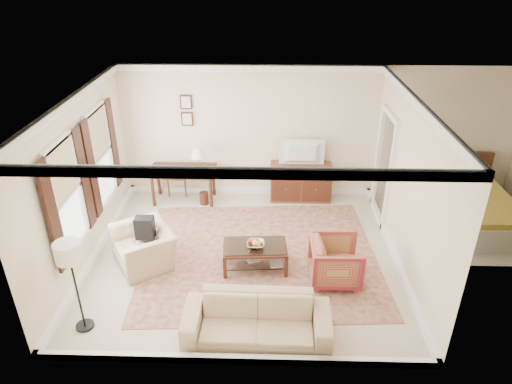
{
  "coord_description": "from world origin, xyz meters",
  "views": [
    {
      "loc": [
        0.4,
        -6.82,
        4.9
      ],
      "look_at": [
        0.2,
        0.3,
        1.15
      ],
      "focal_mm": 32.0,
      "sensor_mm": 36.0,
      "label": 1
    }
  ],
  "objects_px": {
    "writing_desk": "(183,173)",
    "coffee_table": "(255,250)",
    "striped_armchair": "(336,259)",
    "sofa": "(257,314)",
    "club_armchair": "(143,241)",
    "tv": "(302,145)",
    "sideboard": "(301,182)"
  },
  "relations": [
    {
      "from": "writing_desk",
      "to": "striped_armchair",
      "type": "relative_size",
      "value": 1.68
    },
    {
      "from": "coffee_table",
      "to": "club_armchair",
      "type": "distance_m",
      "value": 1.94
    },
    {
      "from": "writing_desk",
      "to": "coffee_table",
      "type": "bearing_deg",
      "value": -55.76
    },
    {
      "from": "striped_armchair",
      "to": "club_armchair",
      "type": "xyz_separation_m",
      "value": [
        -3.28,
        0.37,
        0.04
      ]
    },
    {
      "from": "sideboard",
      "to": "tv",
      "type": "relative_size",
      "value": 1.43
    },
    {
      "from": "club_armchair",
      "to": "sofa",
      "type": "bearing_deg",
      "value": 17.48
    },
    {
      "from": "sideboard",
      "to": "tv",
      "type": "bearing_deg",
      "value": -90.0
    },
    {
      "from": "sideboard",
      "to": "striped_armchair",
      "type": "height_order",
      "value": "striped_armchair"
    },
    {
      "from": "striped_armchair",
      "to": "sofa",
      "type": "xyz_separation_m",
      "value": [
        -1.27,
        -1.31,
        -0.01
      ]
    },
    {
      "from": "coffee_table",
      "to": "sofa",
      "type": "height_order",
      "value": "sofa"
    },
    {
      "from": "coffee_table",
      "to": "striped_armchair",
      "type": "distance_m",
      "value": 1.38
    },
    {
      "from": "sideboard",
      "to": "club_armchair",
      "type": "height_order",
      "value": "club_armchair"
    },
    {
      "from": "writing_desk",
      "to": "sofa",
      "type": "height_order",
      "value": "sofa"
    },
    {
      "from": "coffee_table",
      "to": "club_armchair",
      "type": "xyz_separation_m",
      "value": [
        -1.94,
        0.07,
        0.11
      ]
    },
    {
      "from": "writing_desk",
      "to": "tv",
      "type": "height_order",
      "value": "tv"
    },
    {
      "from": "sideboard",
      "to": "sofa",
      "type": "bearing_deg",
      "value": -101.55
    },
    {
      "from": "sideboard",
      "to": "coffee_table",
      "type": "relative_size",
      "value": 1.18
    },
    {
      "from": "writing_desk",
      "to": "coffee_table",
      "type": "distance_m",
      "value": 2.92
    },
    {
      "from": "sideboard",
      "to": "striped_armchair",
      "type": "bearing_deg",
      "value": -81.84
    },
    {
      "from": "club_armchair",
      "to": "striped_armchair",
      "type": "bearing_deg",
      "value": 50.88
    },
    {
      "from": "sideboard",
      "to": "sofa",
      "type": "height_order",
      "value": "sideboard"
    },
    {
      "from": "tv",
      "to": "coffee_table",
      "type": "xyz_separation_m",
      "value": [
        -0.93,
        -2.55,
        -0.93
      ]
    },
    {
      "from": "writing_desk",
      "to": "sideboard",
      "type": "distance_m",
      "value": 2.58
    },
    {
      "from": "club_armchair",
      "to": "tv",
      "type": "bearing_deg",
      "value": 98.19
    },
    {
      "from": "writing_desk",
      "to": "striped_armchair",
      "type": "bearing_deg",
      "value": -42.29
    },
    {
      "from": "sideboard",
      "to": "tv",
      "type": "height_order",
      "value": "tv"
    },
    {
      "from": "tv",
      "to": "club_armchair",
      "type": "relative_size",
      "value": 0.88
    },
    {
      "from": "writing_desk",
      "to": "tv",
      "type": "relative_size",
      "value": 1.51
    },
    {
      "from": "writing_desk",
      "to": "striped_armchair",
      "type": "distance_m",
      "value": 4.03
    },
    {
      "from": "striped_armchair",
      "to": "writing_desk",
      "type": "bearing_deg",
      "value": 47.07
    },
    {
      "from": "sideboard",
      "to": "striped_armchair",
      "type": "relative_size",
      "value": 1.58
    },
    {
      "from": "writing_desk",
      "to": "coffee_table",
      "type": "relative_size",
      "value": 1.25
    }
  ]
}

